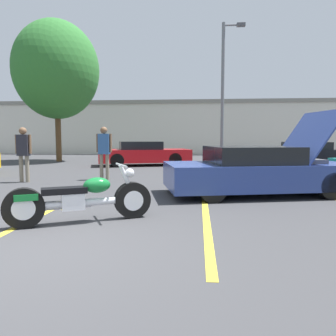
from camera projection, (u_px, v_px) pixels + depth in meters
ground_plane at (36, 247)px, 4.18m from camera, size 80.00×80.00×0.00m
parking_stripe_middle at (36, 218)px, 5.71m from camera, size 0.12×4.59×0.01m
parking_stripe_back at (207, 222)px, 5.44m from camera, size 0.12×4.59×0.01m
far_building at (174, 127)px, 28.20m from camera, size 32.00×4.20×4.40m
light_pole at (224, 87)px, 17.48m from camera, size 1.21×0.28×7.42m
tree_background at (56, 70)px, 18.70m from camera, size 4.83×4.83×8.02m
motorcycle at (81, 200)px, 5.36m from camera, size 2.17×1.24×0.95m
show_car_hood_open at (258, 171)px, 8.04m from camera, size 4.77×2.90×2.06m
parked_car_mid_left_row at (143, 154)px, 16.38m from camera, size 4.85×3.12×1.20m
parked_car_mid_right_row at (309, 154)px, 16.13m from camera, size 4.42×2.29×1.18m
spectator_by_show_car at (104, 148)px, 10.81m from camera, size 0.52×0.23×1.75m
spectator_midground at (23, 150)px, 10.18m from camera, size 0.52×0.22×1.71m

